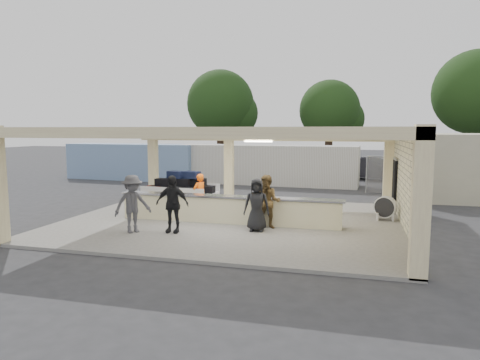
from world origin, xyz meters
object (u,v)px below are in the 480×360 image
(passenger_b, at_px, (172,204))
(container_blue, at_px, (134,162))
(luggage_cart, at_px, (181,189))
(car_white_a, at_px, (432,175))
(baggage_counter, at_px, (228,209))
(baggage_handler, at_px, (200,194))
(passenger_c, at_px, (133,204))
(car_dark, at_px, (371,169))
(container_white, at_px, (266,165))
(drum_fan, at_px, (385,207))
(passenger_d, at_px, (257,205))
(passenger_a, at_px, (268,202))
(car_white_b, at_px, (473,174))

(passenger_b, relative_size, container_blue, 0.20)
(luggage_cart, bearing_deg, car_white_a, 48.29)
(baggage_counter, xyz_separation_m, baggage_handler, (-1.47, 1.06, 0.32))
(passenger_c, height_order, car_dark, passenger_c)
(luggage_cart, xyz_separation_m, container_white, (1.57, 10.11, 0.24))
(baggage_handler, bearing_deg, drum_fan, 127.22)
(passenger_d, height_order, container_blue, container_blue)
(container_white, relative_size, container_blue, 1.20)
(passenger_d, distance_m, car_dark, 17.35)
(luggage_cart, relative_size, container_blue, 0.31)
(baggage_handler, height_order, container_white, container_white)
(passenger_a, relative_size, car_dark, 0.39)
(baggage_counter, xyz_separation_m, passenger_d, (1.28, -0.96, 0.39))
(passenger_a, bearing_deg, car_white_b, 54.75)
(container_white, xyz_separation_m, container_blue, (-9.38, 0.16, -0.00))
(container_white, bearing_deg, passenger_a, -74.77)
(passenger_d, height_order, car_white_b, passenger_d)
(passenger_c, distance_m, container_white, 14.21)
(passenger_d, height_order, car_white_a, passenger_d)
(baggage_counter, relative_size, car_white_b, 1.87)
(container_blue, bearing_deg, drum_fan, -29.42)
(drum_fan, xyz_separation_m, container_blue, (-15.89, 10.16, 0.64))
(baggage_counter, xyz_separation_m, car_white_a, (8.85, 13.07, 0.11))
(passenger_c, distance_m, car_white_a, 19.07)
(car_white_b, bearing_deg, car_white_a, 107.56)
(baggage_handler, relative_size, passenger_d, 0.93)
(baggage_counter, bearing_deg, drum_fan, 19.21)
(luggage_cart, distance_m, passenger_a, 4.73)
(luggage_cart, bearing_deg, container_white, 84.88)
(baggage_counter, xyz_separation_m, passenger_b, (-1.33, -1.85, 0.45))
(passenger_a, relative_size, container_white, 0.16)
(passenger_b, bearing_deg, passenger_d, 15.91)
(car_white_b, bearing_deg, container_blue, 83.79)
(car_white_b, bearing_deg, luggage_cart, 119.55)
(luggage_cart, relative_size, passenger_d, 1.65)
(passenger_a, distance_m, passenger_d, 0.54)
(drum_fan, relative_size, car_white_b, 0.20)
(passenger_d, distance_m, car_white_a, 15.94)
(passenger_c, height_order, car_white_a, passenger_c)
(luggage_cart, relative_size, car_white_a, 0.60)
(passenger_c, bearing_deg, drum_fan, -22.54)
(car_white_b, xyz_separation_m, container_blue, (-21.85, -2.52, 0.52))
(passenger_b, distance_m, passenger_c, 1.28)
(car_white_b, bearing_deg, passenger_d, 133.99)
(baggage_handler, relative_size, container_blue, 0.17)
(passenger_c, relative_size, container_white, 0.17)
(baggage_handler, bearing_deg, car_white_a, 169.52)
(car_white_b, xyz_separation_m, container_white, (-12.47, -2.68, 0.53))
(drum_fan, distance_m, passenger_c, 9.06)
(drum_fan, height_order, container_blue, container_blue)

